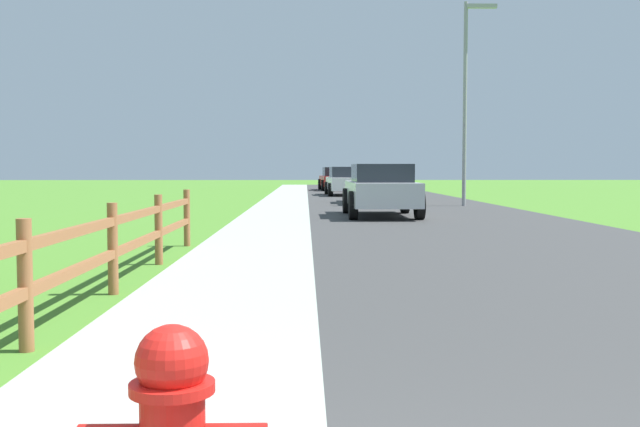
# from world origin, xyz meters

# --- Properties ---
(ground_plane) EXTENTS (120.00, 120.00, 0.00)m
(ground_plane) POSITION_xyz_m (0.00, 25.00, 0.00)
(ground_plane) COLOR #4A822A
(road_asphalt) EXTENTS (7.00, 66.00, 0.01)m
(road_asphalt) POSITION_xyz_m (3.50, 27.00, 0.00)
(road_asphalt) COLOR #3B3B3B
(road_asphalt) RESTS_ON ground
(curb_concrete) EXTENTS (6.00, 66.00, 0.01)m
(curb_concrete) POSITION_xyz_m (-3.00, 27.00, 0.00)
(curb_concrete) COLOR #A5B1A4
(curb_concrete) RESTS_ON ground
(grass_verge) EXTENTS (5.00, 66.00, 0.00)m
(grass_verge) POSITION_xyz_m (-4.50, 27.00, 0.01)
(grass_verge) COLOR #4A822A
(grass_verge) RESTS_ON ground
(rail_fence) EXTENTS (0.11, 12.52, 0.99)m
(rail_fence) POSITION_xyz_m (-2.17, 5.19, 0.58)
(rail_fence) COLOR #905A34
(rail_fence) RESTS_ON ground
(parked_suv_silver) EXTENTS (2.00, 4.53, 1.48)m
(parked_suv_silver) POSITION_xyz_m (2.02, 19.44, 0.77)
(parked_suv_silver) COLOR #B7BABF
(parked_suv_silver) RESTS_ON ground
(parked_car_beige) EXTENTS (2.25, 4.66, 1.46)m
(parked_car_beige) POSITION_xyz_m (2.66, 27.48, 0.73)
(parked_car_beige) COLOR #C6B793
(parked_car_beige) RESTS_ON ground
(parked_car_white) EXTENTS (2.18, 4.75, 1.44)m
(parked_car_white) POSITION_xyz_m (1.98, 35.91, 0.72)
(parked_car_white) COLOR white
(parked_car_white) RESTS_ON ground
(parked_car_red) EXTENTS (2.32, 5.02, 1.43)m
(parked_car_red) POSITION_xyz_m (1.86, 44.58, 0.72)
(parked_car_red) COLOR maroon
(parked_car_red) RESTS_ON ground
(street_lamp) EXTENTS (1.17, 0.20, 7.28)m
(street_lamp) POSITION_xyz_m (5.71, 25.21, 4.26)
(street_lamp) COLOR gray
(street_lamp) RESTS_ON ground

